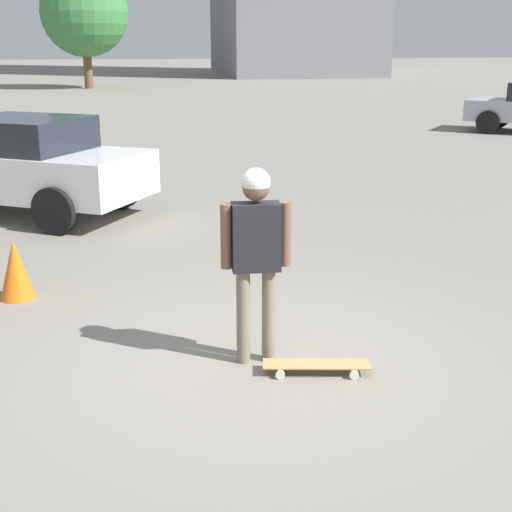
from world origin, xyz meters
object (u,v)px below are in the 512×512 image
(skateboard, at_px, (316,365))
(traffic_cone, at_px, (16,270))
(person, at_px, (256,243))
(car_parked_near, at_px, (21,165))

(skateboard, height_order, traffic_cone, traffic_cone)
(traffic_cone, bearing_deg, skateboard, 49.15)
(skateboard, relative_size, traffic_cone, 1.41)
(person, xyz_separation_m, car_parked_near, (-6.20, -2.72, -0.28))
(car_parked_near, bearing_deg, skateboard, 147.06)
(skateboard, xyz_separation_m, traffic_cone, (-2.39, -2.76, 0.26))
(person, distance_m, skateboard, 1.17)
(skateboard, bearing_deg, person, -25.18)
(person, relative_size, traffic_cone, 2.60)
(skateboard, distance_m, car_parked_near, 7.30)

